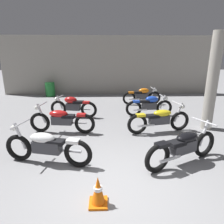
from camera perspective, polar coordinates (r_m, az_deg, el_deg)
The scene contains 12 objects.
ground_plane at distance 4.06m, azimuth 1.92°, elevation -21.40°, with size 60.00×60.00×0.00m, color gray.
back_wall at distance 12.73m, azimuth -1.06°, elevation 13.30°, with size 13.20×0.24×3.60m, color #9E998E.
support_pillar at distance 7.27m, azimuth 27.06°, elevation 7.61°, with size 0.36×0.36×3.20m, color #9E998E.
motorcycle_left_row_0 at distance 4.85m, azimuth -18.45°, elevation -9.32°, with size 2.14×0.78×0.97m.
motorcycle_left_row_1 at distance 6.58m, azimuth -14.43°, elevation -2.16°, with size 2.17×0.68×0.97m.
motorcycle_left_row_2 at distance 8.17m, azimuth -11.22°, elevation 1.69°, with size 1.95×0.58×0.88m.
motorcycle_right_row_0 at distance 4.90m, azimuth 20.06°, elevation -9.22°, with size 2.00×1.10×0.97m.
motorcycle_right_row_1 at distance 6.61m, azimuth 13.64°, elevation -2.04°, with size 2.15×0.75×0.97m.
motorcycle_right_row_2 at distance 8.28m, azimuth 10.80°, elevation 1.92°, with size 1.97×0.48×0.88m.
motorcycle_right_row_3 at distance 10.17m, azimuth 8.69°, elevation 4.70°, with size 1.97×0.48×0.88m.
oil_drum at distance 12.68m, azimuth -17.53°, elevation 6.28°, with size 0.59×0.59×0.85m.
traffic_cone at distance 3.60m, azimuth -4.07°, elevation -21.96°, with size 0.32×0.32×0.54m.
Camera 1 is at (-0.25, -3.20, 2.49)m, focal length 31.51 mm.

